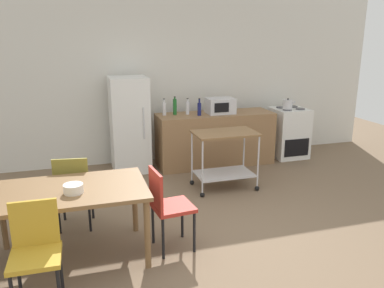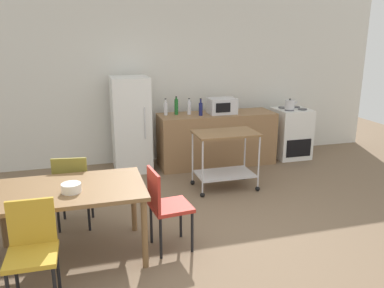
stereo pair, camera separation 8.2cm
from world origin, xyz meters
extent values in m
plane|color=brown|center=(0.00, 0.00, 0.00)|extent=(12.00, 12.00, 0.00)
cube|color=silver|center=(0.00, 3.20, 1.45)|extent=(8.40, 0.12, 2.90)
cube|color=olive|center=(0.90, 2.60, 0.45)|extent=(2.00, 0.64, 0.90)
cube|color=brown|center=(-1.51, 0.17, 0.73)|extent=(1.50, 0.90, 0.04)
cylinder|color=brown|center=(-0.82, -0.22, 0.35)|extent=(0.06, 0.06, 0.71)
cylinder|color=brown|center=(-2.20, 0.56, 0.35)|extent=(0.06, 0.06, 0.71)
cylinder|color=brown|center=(-0.82, 0.56, 0.35)|extent=(0.06, 0.06, 0.71)
cube|color=gold|center=(-1.79, -0.55, 0.47)|extent=(0.41, 0.41, 0.04)
cube|color=gold|center=(-1.78, -0.37, 0.69)|extent=(0.38, 0.04, 0.40)
cylinder|color=black|center=(-1.95, -0.38, 0.23)|extent=(0.03, 0.03, 0.45)
cylinder|color=black|center=(-1.61, -0.39, 0.23)|extent=(0.03, 0.03, 0.45)
cube|color=olive|center=(-1.46, 0.88, 0.47)|extent=(0.45, 0.45, 0.04)
cube|color=olive|center=(-1.49, 0.70, 0.69)|extent=(0.38, 0.08, 0.40)
cylinder|color=black|center=(-1.27, 1.03, 0.23)|extent=(0.03, 0.03, 0.45)
cylinder|color=black|center=(-1.61, 1.08, 0.23)|extent=(0.03, 0.03, 0.45)
cylinder|color=black|center=(-1.32, 0.69, 0.23)|extent=(0.03, 0.03, 0.45)
cylinder|color=black|center=(-1.66, 0.74, 0.23)|extent=(0.03, 0.03, 0.45)
cube|color=#B72D23|center=(-0.49, 0.07, 0.47)|extent=(0.44, 0.44, 0.04)
cube|color=#B72D23|center=(-0.67, 0.05, 0.69)|extent=(0.07, 0.38, 0.40)
cylinder|color=black|center=(-0.30, -0.08, 0.23)|extent=(0.03, 0.03, 0.45)
cylinder|color=black|center=(-0.34, 0.25, 0.23)|extent=(0.03, 0.03, 0.45)
cylinder|color=black|center=(-0.64, -0.12, 0.23)|extent=(0.03, 0.03, 0.45)
cylinder|color=black|center=(-0.68, 0.22, 0.23)|extent=(0.03, 0.03, 0.45)
cube|color=white|center=(2.35, 2.62, 0.45)|extent=(0.60, 0.60, 0.90)
cube|color=black|center=(2.35, 2.32, 0.25)|extent=(0.48, 0.01, 0.32)
cylinder|color=#47474C|center=(2.22, 2.50, 0.91)|extent=(0.16, 0.16, 0.02)
cylinder|color=#47474C|center=(2.48, 2.50, 0.91)|extent=(0.16, 0.16, 0.02)
cylinder|color=#47474C|center=(2.22, 2.74, 0.91)|extent=(0.16, 0.16, 0.02)
cylinder|color=#47474C|center=(2.48, 2.74, 0.91)|extent=(0.16, 0.16, 0.02)
cube|color=white|center=(-0.55, 2.70, 0.78)|extent=(0.60, 0.60, 1.55)
cylinder|color=silver|center=(-0.37, 2.39, 0.85)|extent=(0.02, 0.02, 0.50)
cube|color=brown|center=(0.64, 1.50, 0.83)|extent=(0.90, 0.56, 0.03)
cube|color=silver|center=(0.64, 1.50, 0.22)|extent=(0.83, 0.52, 0.02)
cylinder|color=silver|center=(0.22, 1.25, 0.45)|extent=(0.02, 0.02, 0.76)
sphere|color=black|center=(0.22, 1.25, 0.04)|extent=(0.07, 0.07, 0.07)
cylinder|color=silver|center=(1.06, 1.25, 0.45)|extent=(0.02, 0.02, 0.76)
sphere|color=black|center=(1.06, 1.25, 0.04)|extent=(0.07, 0.07, 0.07)
cylinder|color=silver|center=(0.22, 1.75, 0.45)|extent=(0.02, 0.02, 0.76)
sphere|color=black|center=(0.22, 1.75, 0.04)|extent=(0.07, 0.07, 0.07)
cylinder|color=silver|center=(1.06, 1.75, 0.45)|extent=(0.02, 0.02, 0.76)
sphere|color=black|center=(1.06, 1.75, 0.04)|extent=(0.07, 0.07, 0.07)
cylinder|color=silver|center=(0.03, 2.69, 1.01)|extent=(0.06, 0.06, 0.21)
cylinder|color=silver|center=(0.03, 2.69, 1.14)|extent=(0.03, 0.03, 0.05)
cylinder|color=black|center=(0.03, 2.69, 1.17)|extent=(0.03, 0.03, 0.01)
cylinder|color=#1E6628|center=(0.21, 2.69, 1.03)|extent=(0.06, 0.06, 0.26)
cylinder|color=#1E6628|center=(0.21, 2.69, 1.18)|extent=(0.03, 0.03, 0.04)
cylinder|color=black|center=(0.21, 2.69, 1.20)|extent=(0.03, 0.03, 0.01)
cylinder|color=silver|center=(0.42, 2.65, 1.01)|extent=(0.06, 0.06, 0.22)
cylinder|color=silver|center=(0.42, 2.65, 1.14)|extent=(0.03, 0.03, 0.04)
cylinder|color=black|center=(0.42, 2.65, 1.17)|extent=(0.03, 0.03, 0.01)
cylinder|color=navy|center=(0.58, 2.51, 1.00)|extent=(0.06, 0.06, 0.21)
cylinder|color=navy|center=(0.58, 2.51, 1.14)|extent=(0.03, 0.03, 0.06)
cylinder|color=black|center=(0.58, 2.51, 1.18)|extent=(0.03, 0.03, 0.01)
cube|color=silver|center=(0.98, 2.58, 1.03)|extent=(0.46, 0.34, 0.26)
cube|color=black|center=(0.94, 2.41, 1.03)|extent=(0.25, 0.01, 0.16)
cylinder|color=white|center=(-1.46, 0.05, 0.79)|extent=(0.19, 0.19, 0.09)
cylinder|color=silver|center=(2.23, 2.52, 1.00)|extent=(0.17, 0.17, 0.16)
sphere|color=black|center=(2.23, 2.52, 1.09)|extent=(0.03, 0.03, 0.03)
cylinder|color=silver|center=(2.34, 2.52, 1.02)|extent=(0.08, 0.02, 0.07)
camera|label=1|loc=(-1.39, -3.59, 2.20)|focal=36.80mm
camera|label=2|loc=(-1.31, -3.61, 2.20)|focal=36.80mm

